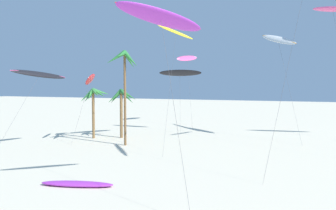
# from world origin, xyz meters

# --- Properties ---
(palm_tree_0) EXTENTS (3.96, 4.04, 6.73)m
(palm_tree_0) POSITION_xyz_m (-19.16, 39.94, 5.55)
(palm_tree_0) COLOR brown
(palm_tree_0) RESTS_ON ground
(palm_tree_1) EXTENTS (3.93, 4.40, 6.64)m
(palm_tree_1) POSITION_xyz_m (-15.91, 41.70, 5.32)
(palm_tree_1) COLOR brown
(palm_tree_1) RESTS_ON ground
(palm_tree_2) EXTENTS (4.12, 4.41, 11.26)m
(palm_tree_2) POSITION_xyz_m (-12.83, 36.70, 9.46)
(palm_tree_2) COLOR brown
(palm_tree_2) RESTS_ON ground
(flying_kite_1) EXTENTS (3.32, 12.58, 9.12)m
(flying_kite_1) POSITION_xyz_m (-20.45, 31.22, 8.36)
(flying_kite_1) COLOR black
(flying_kite_1) RESTS_ON ground
(flying_kite_2) EXTENTS (7.26, 3.61, 9.55)m
(flying_kite_2) POSITION_xyz_m (-11.01, 51.28, 8.96)
(flying_kite_2) COLOR black
(flying_kite_2) RESTS_ON ground
(flying_kite_4) EXTENTS (6.55, 11.91, 15.06)m
(flying_kite_4) POSITION_xyz_m (3.36, 51.93, 13.51)
(flying_kite_4) COLOR white
(flying_kite_4) RESTS_ON ground
(flying_kite_5) EXTENTS (3.32, 4.96, 8.78)m
(flying_kite_5) POSITION_xyz_m (-18.00, 37.41, 7.86)
(flying_kite_5) COLOR red
(flying_kite_5) RESTS_ON ground
(flying_kite_6) EXTENTS (3.92, 12.57, 14.72)m
(flying_kite_6) POSITION_xyz_m (-8.16, 41.72, 13.74)
(flying_kite_6) COLOR yellow
(flying_kite_6) RESTS_ON ground
(flying_kite_8) EXTENTS (5.91, 6.81, 12.72)m
(flying_kite_8) POSITION_xyz_m (-1.70, 21.28, 11.66)
(flying_kite_8) COLOR purple
(flying_kite_8) RESTS_ON ground
(flying_kite_9) EXTENTS (5.38, 8.71, 17.56)m
(flying_kite_9) POSITION_xyz_m (10.05, 48.52, 16.53)
(flying_kite_9) COLOR #EA5193
(flying_kite_9) RESTS_ON ground
(flying_kite_10) EXTENTS (5.66, 11.42, 12.87)m
(flying_kite_10) POSITION_xyz_m (-13.42, 61.95, 11.97)
(flying_kite_10) COLOR #EA5193
(flying_kite_10) RESTS_ON ground
(grounded_kite_2) EXTENTS (5.47, 2.44, 0.35)m
(grounded_kite_2) POSITION_xyz_m (-7.98, 20.68, 0.18)
(grounded_kite_2) COLOR purple
(grounded_kite_2) RESTS_ON ground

